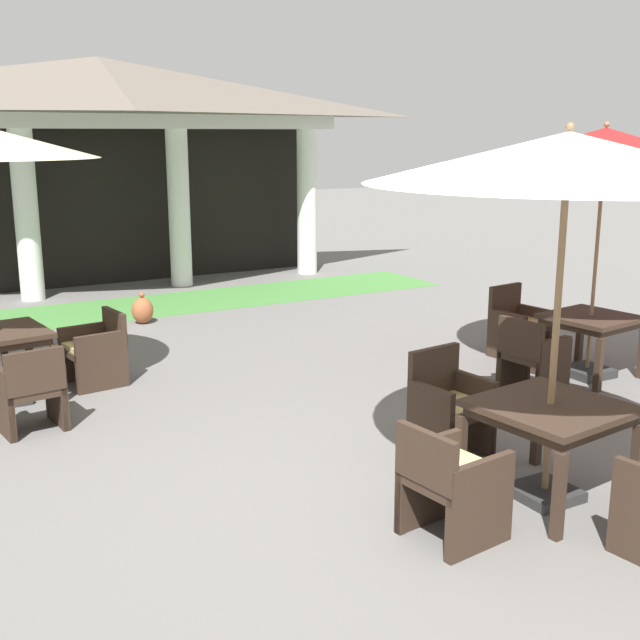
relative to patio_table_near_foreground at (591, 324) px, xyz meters
name	(u,v)px	position (x,y,z in m)	size (l,w,h in m)	color
ground_plane	(432,493)	(-3.40, -1.57, -0.61)	(60.00, 60.00, 0.00)	slate
background_pavilion	(98,110)	(-3.40, 7.68, 2.46)	(8.99, 2.87, 3.92)	white
lawn_strip	(136,307)	(-3.40, 6.11, -0.61)	(10.79, 1.72, 0.01)	#47843D
patio_table_near_foreground	(591,324)	(0.00, 0.00, 0.00)	(1.00, 1.00, 0.71)	#38281E
patio_umbrella_near_foreground	(605,150)	(0.00, 0.00, 1.92)	(2.83, 2.83, 2.82)	#2D2D2D
patio_chair_near_foreground_north	(518,326)	(-0.13, 1.01, -0.22)	(0.63, 0.64, 0.87)	#38281E
patio_chair_near_foreground_west	(532,357)	(-1.01, -0.13, -0.21)	(0.58, 0.64, 0.82)	#38281E
patio_chair_mid_left_east	(96,350)	(-4.93, 2.46, -0.23)	(0.65, 0.63, 0.80)	#38281E
patio_chair_mid_left_south	(31,391)	(-5.82, 1.32, -0.22)	(0.60, 0.55, 0.82)	#38281E
patio_table_mid_right	(550,416)	(-2.71, -2.05, 0.04)	(1.09, 1.09, 0.75)	#38281E
patio_umbrella_mid_right	(568,160)	(-2.71, -2.05, 1.91)	(2.84, 2.84, 2.77)	#2D2D2D
patio_chair_mid_right_west	(450,483)	(-3.72, -2.17, -0.21)	(0.65, 0.61, 0.82)	#38281E
patio_chair_mid_right_north	(449,408)	(-2.83, -1.03, -0.19)	(0.63, 0.58, 0.91)	#38281E
terracotta_urn	(142,310)	(-3.63, 5.01, -0.41)	(0.31, 0.31, 0.46)	#9E5633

